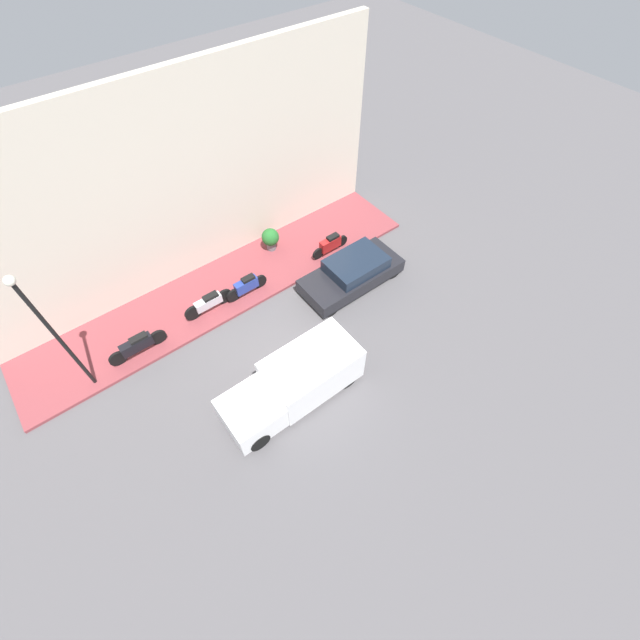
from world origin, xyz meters
The scene contains 11 objects.
ground_plane centered at (0.00, 0.00, 0.00)m, with size 60.00×60.00×0.00m, color #514F51.
sidewalk centered at (5.37, 0.00, 0.06)m, with size 3.15×16.54×0.13m.
building_facade centered at (7.09, 0.00, 3.92)m, with size 0.30×16.54×7.83m.
parked_car centered at (2.46, -4.29, 0.59)m, with size 1.84×4.24×1.23m.
delivery_van centered at (-0.34, 0.61, 0.85)m, with size 1.82×4.77×1.64m.
motorcycle_black centered at (4.38, 4.06, 0.59)m, with size 0.30×2.12×0.84m.
motorcycle_red centered at (4.33, -4.63, 0.57)m, with size 0.30×1.84×0.83m.
motorcycle_blue centered at (4.46, -0.51, 0.58)m, with size 0.30×1.80×0.85m.
scooter_silver centered at (4.61, 1.10, 0.56)m, with size 0.30×2.01×0.77m.
streetlamp centered at (4.22, 5.82, 3.32)m, with size 0.29×0.29×5.27m.
potted_plant centered at (6.06, -2.71, 0.72)m, with size 0.75×0.75×1.02m.
Camera 1 is at (-6.28, 4.08, 13.14)m, focal length 24.00 mm.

